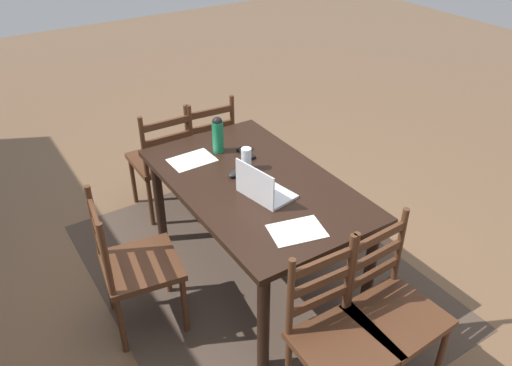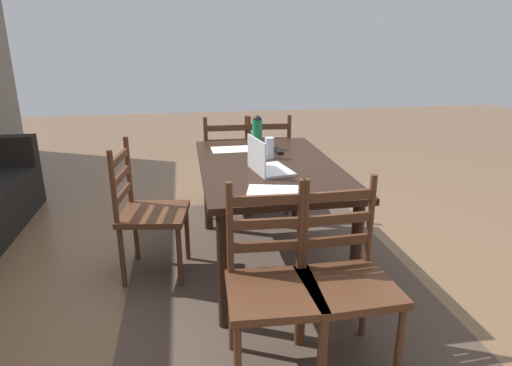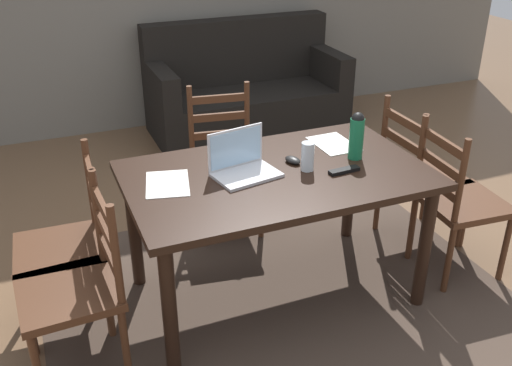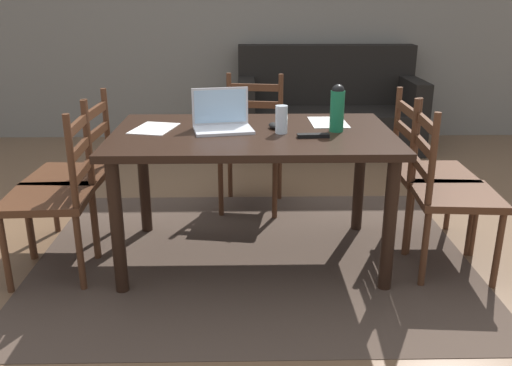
{
  "view_description": "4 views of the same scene",
  "coord_description": "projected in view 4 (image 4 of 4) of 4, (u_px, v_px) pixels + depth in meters",
  "views": [
    {
      "loc": [
        -2.32,
        1.47,
        2.5
      ],
      "look_at": [
        0.12,
        -0.09,
        0.66
      ],
      "focal_mm": 36.09,
      "sensor_mm": 36.0,
      "label": 1
    },
    {
      "loc": [
        -2.9,
        0.57,
        1.61
      ],
      "look_at": [
        -0.14,
        0.11,
        0.68
      ],
      "focal_mm": 31.14,
      "sensor_mm": 36.0,
      "label": 2
    },
    {
      "loc": [
        -1.13,
        -2.47,
        2.08
      ],
      "look_at": [
        -0.08,
        0.1,
        0.67
      ],
      "focal_mm": 41.02,
      "sensor_mm": 36.0,
      "label": 3
    },
    {
      "loc": [
        -0.04,
        -2.94,
        1.5
      ],
      "look_at": [
        0.02,
        -0.03,
        0.47
      ],
      "focal_mm": 38.13,
      "sensor_mm": 36.0,
      "label": 4
    }
  ],
  "objects": [
    {
      "name": "paper_stack_left",
      "position": [
        328.0,
        122.0,
        3.22
      ],
      "size": [
        0.22,
        0.3,
        0.0
      ],
      "primitive_type": "cube",
      "rotation": [
        0.0,
        0.0,
        0.02
      ],
      "color": "white",
      "rests_on": "dining_table"
    },
    {
      "name": "chair_right_near",
      "position": [
        449.0,
        193.0,
        2.96
      ],
      "size": [
        0.47,
        0.47,
        0.95
      ],
      "color": "#4C2B19",
      "rests_on": "ground"
    },
    {
      "name": "water_bottle",
      "position": [
        337.0,
        107.0,
        2.98
      ],
      "size": [
        0.08,
        0.08,
        0.26
      ],
      "color": "#197247",
      "rests_on": "dining_table"
    },
    {
      "name": "tv_remote",
      "position": [
        313.0,
        136.0,
        2.89
      ],
      "size": [
        0.17,
        0.05,
        0.02
      ],
      "primitive_type": "cube",
      "rotation": [
        0.0,
        0.0,
        1.63
      ],
      "color": "black",
      "rests_on": "dining_table"
    },
    {
      "name": "laptop",
      "position": [
        222.0,
        119.0,
        3.05
      ],
      "size": [
        0.36,
        0.28,
        0.23
      ],
      "color": "silver",
      "rests_on": "dining_table"
    },
    {
      "name": "computer_mouse",
      "position": [
        275.0,
        126.0,
        3.08
      ],
      "size": [
        0.09,
        0.11,
        0.03
      ],
      "primitive_type": "ellipsoid",
      "rotation": [
        0.0,
        0.0,
        0.32
      ],
      "color": "black",
      "rests_on": "dining_table"
    },
    {
      "name": "chair_right_far",
      "position": [
        427.0,
        172.0,
        3.32
      ],
      "size": [
        0.45,
        0.45,
        0.95
      ],
      "color": "#4C2B19",
      "rests_on": "ground"
    },
    {
      "name": "chair_left_near",
      "position": [
        55.0,
        196.0,
        2.92
      ],
      "size": [
        0.46,
        0.46,
        0.95
      ],
      "color": "#4C2B19",
      "rests_on": "ground"
    },
    {
      "name": "area_rug",
      "position": [
        253.0,
        255.0,
        3.27
      ],
      "size": [
        2.54,
        1.99,
        0.01
      ],
      "primitive_type": "cube",
      "color": "#47382D",
      "rests_on": "ground"
    },
    {
      "name": "paper_stack_right",
      "position": [
        154.0,
        128.0,
        3.08
      ],
      "size": [
        0.27,
        0.34,
        0.0
      ],
      "primitive_type": "cube",
      "rotation": [
        0.0,
        0.0,
        -0.24
      ],
      "color": "white",
      "rests_on": "dining_table"
    },
    {
      "name": "couch",
      "position": [
        327.0,
        112.0,
        5.51
      ],
      "size": [
        1.8,
        0.8,
        1.0
      ],
      "color": "black",
      "rests_on": "ground"
    },
    {
      "name": "chair_far_head",
      "position": [
        252.0,
        145.0,
        3.91
      ],
      "size": [
        0.5,
        0.5,
        0.95
      ],
      "color": "#4C2B19",
      "rests_on": "ground"
    },
    {
      "name": "ground_plane",
      "position": [
        253.0,
        256.0,
        3.27
      ],
      "size": [
        14.0,
        14.0,
        0.0
      ],
      "primitive_type": "plane",
      "color": "brown"
    },
    {
      "name": "chair_left_far",
      "position": [
        75.0,
        174.0,
        3.27
      ],
      "size": [
        0.46,
        0.46,
        0.95
      ],
      "color": "#4C2B19",
      "rests_on": "ground"
    },
    {
      "name": "wall_back",
      "position": [
        249.0,
        8.0,
        5.61
      ],
      "size": [
        8.0,
        0.12,
        2.7
      ],
      "primitive_type": "cube",
      "color": "slate",
      "rests_on": "ground"
    },
    {
      "name": "drinking_glass",
      "position": [
        281.0,
        119.0,
        2.96
      ],
      "size": [
        0.07,
        0.07,
        0.15
      ],
      "primitive_type": "cylinder",
      "color": "silver",
      "rests_on": "dining_table"
    },
    {
      "name": "dining_table",
      "position": [
        253.0,
        148.0,
        3.05
      ],
      "size": [
        1.56,
        0.94,
        0.77
      ],
      "color": "black",
      "rests_on": "ground"
    }
  ]
}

